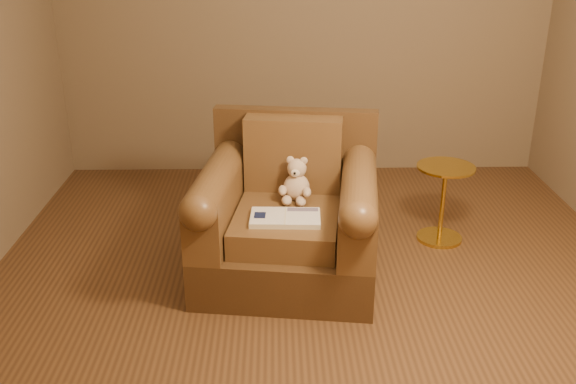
{
  "coord_description": "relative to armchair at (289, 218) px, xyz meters",
  "views": [
    {
      "loc": [
        -0.24,
        -3.29,
        1.97
      ],
      "look_at": [
        -0.17,
        0.1,
        0.56
      ],
      "focal_mm": 40.0,
      "sensor_mm": 36.0,
      "label": 1
    }
  ],
  "objects": [
    {
      "name": "teddy_bear",
      "position": [
        0.05,
        0.08,
        0.19
      ],
      "size": [
        0.2,
        0.23,
        0.27
      ],
      "rotation": [
        0.0,
        0.0,
        -0.2
      ],
      "color": "#D2B393",
      "rests_on": "armchair"
    },
    {
      "name": "side_table",
      "position": [
        1.03,
        0.4,
        -0.07
      ],
      "size": [
        0.38,
        0.38,
        0.53
      ],
      "color": "gold",
      "rests_on": "floor"
    },
    {
      "name": "floor",
      "position": [
        0.16,
        -0.2,
        -0.36
      ],
      "size": [
        4.0,
        4.0,
        0.0
      ],
      "primitive_type": "plane",
      "color": "brown",
      "rests_on": "ground"
    },
    {
      "name": "guidebook",
      "position": [
        -0.02,
        -0.22,
        0.1
      ],
      "size": [
        0.4,
        0.25,
        0.03
      ],
      "rotation": [
        0.0,
        0.0,
        -0.04
      ],
      "color": "beige",
      "rests_on": "armchair"
    },
    {
      "name": "armchair",
      "position": [
        0.0,
        0.0,
        0.0
      ],
      "size": [
        1.14,
        1.1,
        0.92
      ],
      "rotation": [
        0.0,
        0.0,
        -0.13
      ],
      "color": "#492F18",
      "rests_on": "floor"
    }
  ]
}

